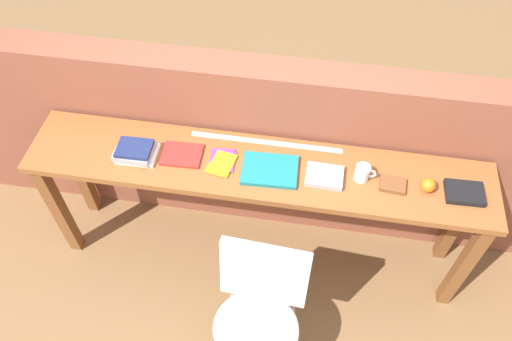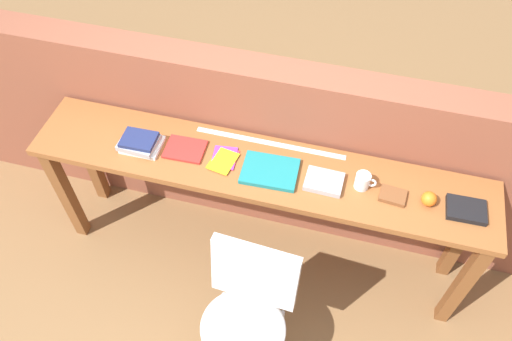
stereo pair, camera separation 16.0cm
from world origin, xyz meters
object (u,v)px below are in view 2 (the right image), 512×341
(pamphlet_pile_colourful, at_px, (223,159))
(mug, at_px, (363,181))
(book_open_centre, at_px, (270,171))
(leather_journal_brown, at_px, (393,196))
(magazine_cycling, at_px, (185,149))
(book_stack_leftmost, at_px, (140,142))
(book_repair_rightmost, at_px, (466,210))
(sports_ball_small, at_px, (429,199))
(chair_white_moulded, at_px, (247,309))

(pamphlet_pile_colourful, height_order, mug, mug)
(book_open_centre, height_order, leather_journal_brown, same)
(magazine_cycling, relative_size, mug, 1.94)
(book_stack_leftmost, bearing_deg, magazine_cycling, 8.77)
(book_repair_rightmost, bearing_deg, leather_journal_brown, 178.94)
(sports_ball_small, distance_m, book_repair_rightmost, 0.19)
(book_stack_leftmost, distance_m, leather_journal_brown, 1.36)
(mug, xyz_separation_m, leather_journal_brown, (0.16, -0.03, -0.03))
(book_open_centre, bearing_deg, book_repair_rightmost, -1.94)
(book_repair_rightmost, bearing_deg, magazine_cycling, 177.38)
(book_open_centre, bearing_deg, book_stack_leftmost, 177.88)
(chair_white_moulded, relative_size, book_repair_rightmost, 4.70)
(book_stack_leftmost, relative_size, sports_ball_small, 2.90)
(magazine_cycling, distance_m, book_repair_rightmost, 1.47)
(mug, relative_size, leather_journal_brown, 0.85)
(mug, bearing_deg, pamphlet_pile_colourful, -178.97)
(sports_ball_small, bearing_deg, chair_white_moulded, -141.00)
(magazine_cycling, bearing_deg, chair_white_moulded, -53.01)
(book_open_centre, bearing_deg, mug, 1.38)
(magazine_cycling, bearing_deg, pamphlet_pile_colourful, -5.89)
(pamphlet_pile_colourful, distance_m, mug, 0.74)
(sports_ball_small, bearing_deg, book_stack_leftmost, -179.49)
(magazine_cycling, height_order, book_open_centre, book_open_centre)
(pamphlet_pile_colourful, bearing_deg, book_open_centre, -4.06)
(magazine_cycling, xyz_separation_m, book_repair_rightmost, (1.47, -0.02, 0.01))
(book_stack_leftmost, height_order, magazine_cycling, book_stack_leftmost)
(leather_journal_brown, height_order, sports_ball_small, sports_ball_small)
(chair_white_moulded, height_order, book_stack_leftmost, book_stack_leftmost)
(magazine_cycling, relative_size, sports_ball_small, 2.79)
(magazine_cycling, distance_m, leather_journal_brown, 1.12)
(book_open_centre, relative_size, sports_ball_small, 3.79)
(chair_white_moulded, xyz_separation_m, book_open_centre, (-0.04, 0.61, 0.37))
(magazine_cycling, bearing_deg, book_repair_rightmost, -3.00)
(mug, relative_size, book_repair_rightmost, 0.58)
(pamphlet_pile_colourful, relative_size, mug, 1.84)
(chair_white_moulded, distance_m, pamphlet_pile_colourful, 0.78)
(magazine_cycling, relative_size, pamphlet_pile_colourful, 1.06)
(pamphlet_pile_colourful, bearing_deg, chair_white_moulded, -64.47)
(book_open_centre, height_order, sports_ball_small, sports_ball_small)
(book_open_centre, height_order, mug, mug)
(pamphlet_pile_colourful, bearing_deg, book_repair_rightmost, -0.45)
(leather_journal_brown, distance_m, book_repair_rightmost, 0.36)
(book_stack_leftmost, distance_m, mug, 1.20)
(leather_journal_brown, bearing_deg, book_open_centre, -174.26)
(book_stack_leftmost, bearing_deg, sports_ball_small, 0.51)
(pamphlet_pile_colourful, height_order, book_open_centre, book_open_centre)
(mug, bearing_deg, leather_journal_brown, -9.67)
(leather_journal_brown, xyz_separation_m, sports_ball_small, (0.17, 0.00, 0.03))
(chair_white_moulded, relative_size, book_open_centre, 3.07)
(chair_white_moulded, height_order, sports_ball_small, sports_ball_small)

